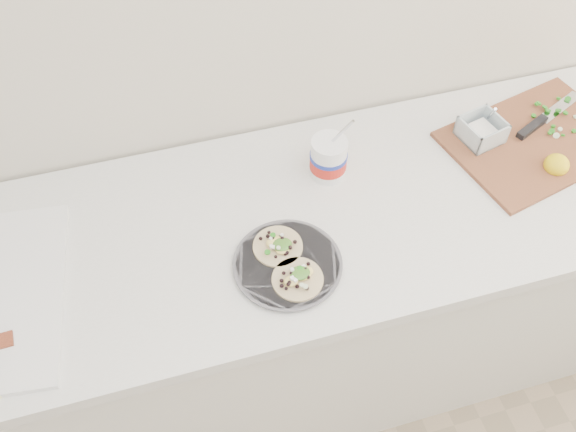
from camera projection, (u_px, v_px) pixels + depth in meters
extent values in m
cube|color=beige|center=(294.00, 3.00, 1.49)|extent=(3.50, 0.05, 2.60)
cube|color=silver|center=(318.00, 300.00, 2.00)|extent=(2.40, 0.62, 0.86)
cube|color=silver|center=(327.00, 217.00, 1.63)|extent=(2.44, 0.66, 0.04)
cylinder|color=#54535A|center=(288.00, 265.00, 1.51)|extent=(0.25, 0.25, 0.01)
cylinder|color=#54535A|center=(288.00, 264.00, 1.50)|extent=(0.26, 0.26, 0.00)
cylinder|color=white|center=(328.00, 158.00, 1.65)|extent=(0.09, 0.09, 0.11)
cylinder|color=red|center=(328.00, 160.00, 1.66)|extent=(0.10, 0.10, 0.04)
cylinder|color=#192D99|center=(329.00, 155.00, 1.64)|extent=(0.10, 0.10, 0.01)
cube|color=brown|center=(536.00, 141.00, 1.76)|extent=(0.54, 0.43, 0.01)
cube|color=white|center=(481.00, 132.00, 1.74)|extent=(0.07, 0.07, 0.03)
ellipsoid|color=yellow|center=(558.00, 163.00, 1.68)|extent=(0.07, 0.07, 0.06)
cube|color=silver|center=(560.00, 107.00, 1.83)|extent=(0.17, 0.10, 0.00)
cube|color=black|center=(532.00, 127.00, 1.77)|extent=(0.11, 0.07, 0.02)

